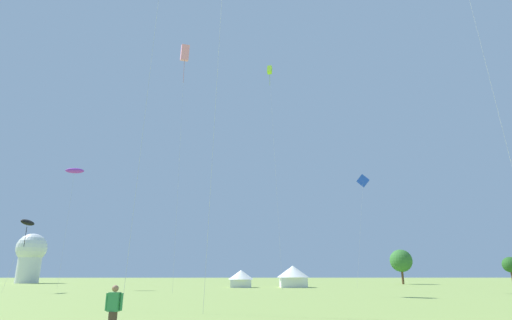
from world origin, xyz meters
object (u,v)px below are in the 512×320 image
(kite_lime_box, at_px, (270,71))
(festival_tent_left, at_px, (241,278))
(kite_blue_diamond, at_px, (363,182))
(tree_distant_left, at_px, (510,265))
(festival_tent_right, at_px, (293,275))
(observatory_dome, at_px, (31,255))
(tree_distant_right, at_px, (401,261))
(kite_black_parafoil, at_px, (28,223))
(person_spectator, at_px, (113,313))
(kite_pink_box, at_px, (185,53))
(kite_purple_parafoil, at_px, (75,171))

(kite_lime_box, relative_size, festival_tent_left, 8.25)
(kite_blue_diamond, xyz_separation_m, tree_distant_left, (30.09, 11.43, -13.30))
(kite_blue_diamond, relative_size, kite_lime_box, 0.55)
(festival_tent_left, height_order, festival_tent_right, festival_tent_right)
(kite_lime_box, bearing_deg, kite_blue_diamond, 31.73)
(observatory_dome, bearing_deg, tree_distant_right, -6.72)
(kite_black_parafoil, xyz_separation_m, tree_distant_right, (57.72, 34.19, -3.43))
(kite_blue_diamond, xyz_separation_m, festival_tent_right, (-12.24, -0.45, -15.11))
(kite_lime_box, height_order, observatory_dome, kite_lime_box)
(festival_tent_left, relative_size, tree_distant_left, 0.79)
(observatory_dome, height_order, tree_distant_left, observatory_dome)
(person_spectator, bearing_deg, kite_black_parafoil, 122.92)
(observatory_dome, relative_size, tree_distant_right, 1.59)
(kite_pink_box, relative_size, tree_distant_right, 4.66)
(kite_lime_box, height_order, tree_distant_left, kite_lime_box)
(kite_lime_box, relative_size, kite_pink_box, 1.04)
(person_spectator, distance_m, festival_tent_right, 51.63)
(festival_tent_left, xyz_separation_m, tree_distant_right, (32.22, 18.31, 3.12))
(kite_lime_box, bearing_deg, kite_black_parafoil, -167.88)
(kite_black_parafoil, relative_size, kite_lime_box, 0.26)
(kite_pink_box, height_order, tree_distant_left, kite_pink_box)
(person_spectator, height_order, tree_distant_right, tree_distant_right)
(tree_distant_left, bearing_deg, kite_purple_parafoil, -166.42)
(kite_blue_diamond, relative_size, tree_distant_right, 2.68)
(kite_lime_box, height_order, kite_pink_box, kite_lime_box)
(kite_black_parafoil, bearing_deg, kite_pink_box, -3.71)
(kite_pink_box, xyz_separation_m, person_spectator, (4.32, -33.31, -29.66))
(kite_black_parafoil, relative_size, tree_distant_left, 1.67)
(kite_blue_diamond, distance_m, observatory_dome, 74.26)
(kite_black_parafoil, distance_m, tree_distant_left, 80.99)
(festival_tent_left, xyz_separation_m, tree_distant_left, (50.45, 11.87, 2.18))
(kite_purple_parafoil, height_order, tree_distant_left, kite_purple_parafoil)
(kite_black_parafoil, distance_m, kite_lime_box, 38.84)
(observatory_dome, bearing_deg, person_spectator, -60.25)
(tree_distant_left, bearing_deg, observatory_dome, 170.83)
(kite_purple_parafoil, bearing_deg, festival_tent_left, 14.26)
(person_spectator, height_order, observatory_dome, observatory_dome)
(kite_black_parafoil, height_order, kite_pink_box, kite_pink_box)
(person_spectator, xyz_separation_m, festival_tent_left, (3.18, 50.37, 0.59))
(kite_pink_box, height_order, festival_tent_right, kite_pink_box)
(kite_blue_diamond, xyz_separation_m, tree_distant_right, (11.85, 17.86, -12.36))
(kite_lime_box, bearing_deg, kite_purple_parafoil, 173.89)
(kite_black_parafoil, xyz_separation_m, kite_pink_box, (18.00, -1.17, 22.52))
(kite_pink_box, distance_m, festival_tent_right, 36.86)
(kite_purple_parafoil, relative_size, tree_distant_left, 3.42)
(person_spectator, relative_size, tree_distant_left, 0.34)
(kite_blue_diamond, xyz_separation_m, kite_purple_parafoil, (-45.35, -6.80, -0.02))
(kite_black_parafoil, height_order, person_spectator, kite_black_parafoil)
(observatory_dome, bearing_deg, festival_tent_right, -26.38)
(festival_tent_right, distance_m, tree_distant_right, 30.39)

